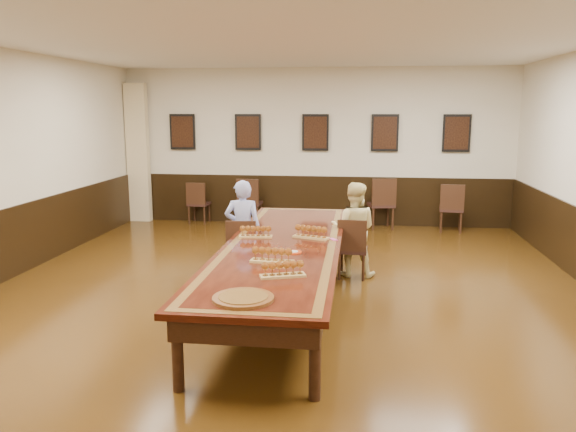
# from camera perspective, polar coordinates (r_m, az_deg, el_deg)

# --- Properties ---
(floor) EXTENTS (8.00, 10.00, 0.02)m
(floor) POSITION_cam_1_polar(r_m,az_deg,el_deg) (7.06, -0.52, -8.84)
(floor) COLOR black
(floor) RESTS_ON ground
(ceiling) EXTENTS (8.00, 10.00, 0.02)m
(ceiling) POSITION_cam_1_polar(r_m,az_deg,el_deg) (6.70, -0.57, 18.07)
(ceiling) COLOR white
(ceiling) RESTS_ON floor
(wall_back) EXTENTS (8.00, 0.02, 3.20)m
(wall_back) POSITION_cam_1_polar(r_m,az_deg,el_deg) (11.66, 2.82, 7.01)
(wall_back) COLOR beige
(wall_back) RESTS_ON floor
(wall_front) EXTENTS (8.00, 0.02, 3.20)m
(wall_front) POSITION_cam_1_polar(r_m,az_deg,el_deg) (1.97, -21.21, -12.59)
(wall_front) COLOR beige
(wall_front) RESTS_ON floor
(chair_man) EXTENTS (0.46, 0.49, 0.88)m
(chair_man) POSITION_cam_1_polar(r_m,az_deg,el_deg) (7.87, -4.64, -3.38)
(chair_man) COLOR black
(chair_man) RESTS_ON floor
(chair_woman) EXTENTS (0.43, 0.47, 0.87)m
(chair_woman) POSITION_cam_1_polar(r_m,az_deg,el_deg) (8.02, 6.58, -3.21)
(chair_woman) COLOR black
(chair_woman) RESTS_ON floor
(spare_chair_a) EXTENTS (0.43, 0.47, 0.87)m
(spare_chair_a) POSITION_cam_1_polar(r_m,az_deg,el_deg) (11.96, -9.03, 1.37)
(spare_chair_a) COLOR black
(spare_chair_a) RESTS_ON floor
(spare_chair_b) EXTENTS (0.47, 0.51, 0.98)m
(spare_chair_b) POSITION_cam_1_polar(r_m,az_deg,el_deg) (11.62, -3.88, 1.48)
(spare_chair_b) COLOR black
(spare_chair_b) RESTS_ON floor
(spare_chair_c) EXTENTS (0.58, 0.61, 1.03)m
(spare_chair_c) POSITION_cam_1_polar(r_m,az_deg,el_deg) (11.41, 9.44, 1.31)
(spare_chair_c) COLOR black
(spare_chair_c) RESTS_ON floor
(spare_chair_d) EXTENTS (0.50, 0.54, 0.95)m
(spare_chair_d) POSITION_cam_1_polar(r_m,az_deg,el_deg) (11.41, 16.26, 0.83)
(spare_chair_d) COLOR black
(spare_chair_d) RESTS_ON floor
(person_man) EXTENTS (0.54, 0.39, 1.40)m
(person_man) POSITION_cam_1_polar(r_m,az_deg,el_deg) (7.90, -4.60, -1.38)
(person_man) COLOR #5064CA
(person_man) RESTS_ON floor
(person_woman) EXTENTS (0.71, 0.57, 1.35)m
(person_woman) POSITION_cam_1_polar(r_m,az_deg,el_deg) (8.05, 6.67, -1.37)
(person_woman) COLOR #F1DE96
(person_woman) RESTS_ON floor
(pink_phone) EXTENTS (0.12, 0.14, 0.01)m
(pink_phone) POSITION_cam_1_polar(r_m,az_deg,el_deg) (7.06, 4.62, -2.39)
(pink_phone) COLOR #DF4A9C
(pink_phone) RESTS_ON conference_table
(curtain) EXTENTS (0.45, 0.18, 2.90)m
(curtain) POSITION_cam_1_polar(r_m,az_deg,el_deg) (12.35, -14.99, 6.17)
(curtain) COLOR beige
(curtain) RESTS_ON floor
(wainscoting) EXTENTS (8.00, 10.00, 1.00)m
(wainscoting) POSITION_cam_1_polar(r_m,az_deg,el_deg) (6.90, -0.52, -4.85)
(wainscoting) COLOR black
(wainscoting) RESTS_ON floor
(conference_table) EXTENTS (1.40, 5.00, 0.76)m
(conference_table) POSITION_cam_1_polar(r_m,az_deg,el_deg) (6.87, -0.53, -3.96)
(conference_table) COLOR black
(conference_table) RESTS_ON floor
(posters) EXTENTS (6.14, 0.04, 0.74)m
(posters) POSITION_cam_1_polar(r_m,az_deg,el_deg) (11.57, 2.80, 8.47)
(posters) COLOR black
(posters) RESTS_ON wall_back
(flight_a) EXTENTS (0.43, 0.16, 0.16)m
(flight_a) POSITION_cam_1_polar(r_m,az_deg,el_deg) (7.15, -3.31, -1.65)
(flight_a) COLOR #A98647
(flight_a) RESTS_ON conference_table
(flight_b) EXTENTS (0.48, 0.29, 0.17)m
(flight_b) POSITION_cam_1_polar(r_m,az_deg,el_deg) (7.09, 2.35, -1.69)
(flight_b) COLOR #A98647
(flight_b) RESTS_ON conference_table
(flight_c) EXTENTS (0.47, 0.18, 0.17)m
(flight_c) POSITION_cam_1_polar(r_m,az_deg,el_deg) (5.97, -1.65, -4.05)
(flight_c) COLOR #A98647
(flight_c) RESTS_ON conference_table
(flight_d) EXTENTS (0.46, 0.27, 0.17)m
(flight_d) POSITION_cam_1_polar(r_m,az_deg,el_deg) (5.47, -0.53, -5.48)
(flight_d) COLOR #A98647
(flight_d) RESTS_ON conference_table
(red_plate_grp) EXTENTS (0.19, 0.19, 0.02)m
(red_plate_grp) POSITION_cam_1_polar(r_m,az_deg,el_deg) (6.39, 0.57, -3.70)
(red_plate_grp) COLOR red
(red_plate_grp) RESTS_ON conference_table
(carved_platter) EXTENTS (0.66, 0.66, 0.04)m
(carved_platter) POSITION_cam_1_polar(r_m,az_deg,el_deg) (4.86, -4.58, -8.34)
(carved_platter) COLOR #502910
(carved_platter) RESTS_ON conference_table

